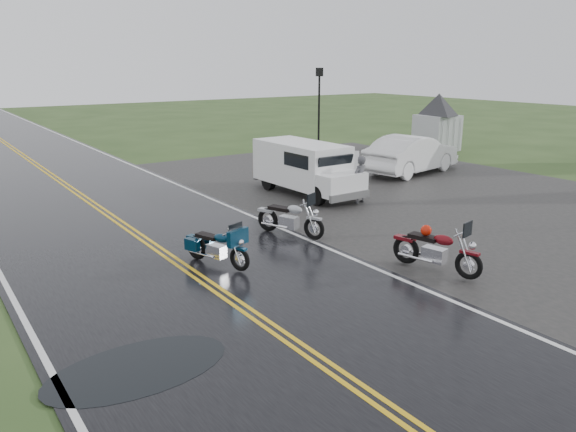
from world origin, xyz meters
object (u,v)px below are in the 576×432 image
at_px(van_white, 318,178).
at_px(person_at_van, 360,180).
at_px(lamp_post_far_right, 319,112).
at_px(visitor_center, 438,108).
at_px(sedan_white, 412,155).
at_px(motorcycle_teal, 239,250).
at_px(motorcycle_silver, 314,220).
at_px(motorcycle_red, 470,254).

xyz_separation_m(van_white, person_at_van, (1.45, -0.55, -0.15)).
bearing_deg(lamp_post_far_right, visitor_center, -20.92).
bearing_deg(sedan_white, person_at_van, 106.45).
bearing_deg(person_at_van, motorcycle_teal, 15.54).
height_order(motorcycle_silver, person_at_van, person_at_van).
height_order(motorcycle_red, motorcycle_silver, motorcycle_red).
relative_size(motorcycle_teal, person_at_van, 1.18).
bearing_deg(sedan_white, van_white, 97.69).
height_order(visitor_center, van_white, visitor_center).
bearing_deg(motorcycle_red, visitor_center, 30.39).
bearing_deg(motorcycle_silver, person_at_van, 12.27).
bearing_deg(sedan_white, motorcycle_silver, 109.09).
bearing_deg(visitor_center, van_white, -154.33).
distance_m(visitor_center, motorcycle_silver, 18.86).
bearing_deg(motorcycle_red, lamp_post_far_right, 50.33).
distance_m(motorcycle_red, motorcycle_silver, 4.53).
xyz_separation_m(motorcycle_silver, van_white, (2.55, 3.17, 0.35)).
height_order(motorcycle_red, sedan_white, sedan_white).
xyz_separation_m(sedan_white, lamp_post_far_right, (-0.18, 6.66, 1.48)).
xyz_separation_m(visitor_center, lamp_post_far_right, (-6.58, 2.51, -0.07)).
bearing_deg(person_at_van, motorcycle_red, 55.99).
distance_m(motorcycle_silver, lamp_post_far_right, 15.56).
xyz_separation_m(motorcycle_teal, person_at_van, (6.94, 3.56, 0.26)).
bearing_deg(motorcycle_silver, lamp_post_far_right, 31.07).
height_order(motorcycle_red, person_at_van, person_at_van).
bearing_deg(motorcycle_teal, van_white, 18.40).
bearing_deg(motorcycle_red, person_at_van, 54.83).
bearing_deg(visitor_center, motorcycle_teal, -150.83).
distance_m(motorcycle_silver, van_white, 4.08).
bearing_deg(lamp_post_far_right, sedan_white, -88.42).
distance_m(motorcycle_red, person_at_van, 7.58).
relative_size(van_white, lamp_post_far_right, 1.09).
bearing_deg(person_at_van, lamp_post_far_right, -131.59).
xyz_separation_m(visitor_center, motorcycle_silver, (-16.09, -9.68, -1.75)).
bearing_deg(person_at_van, van_white, -32.21).
relative_size(motorcycle_silver, sedan_white, 0.42).
height_order(person_at_van, lamp_post_far_right, lamp_post_far_right).
bearing_deg(lamp_post_far_right, van_white, -127.66).
height_order(motorcycle_silver, van_white, van_white).
distance_m(motorcycle_teal, van_white, 6.86).
xyz_separation_m(motorcycle_red, person_at_van, (2.88, 7.01, 0.18)).
bearing_deg(motorcycle_silver, sedan_white, 8.75).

